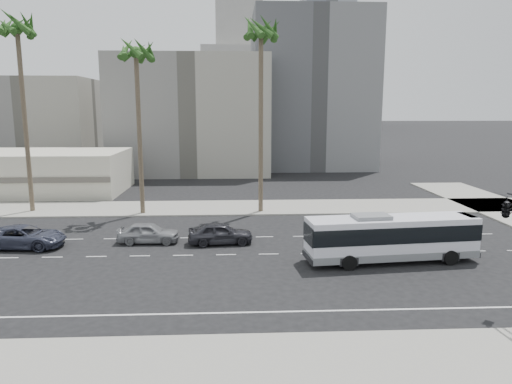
{
  "coord_description": "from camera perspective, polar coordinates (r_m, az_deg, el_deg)",
  "views": [
    {
      "loc": [
        -5.37,
        -31.58,
        10.15
      ],
      "look_at": [
        -3.7,
        4.0,
        3.75
      ],
      "focal_mm": 32.79,
      "sensor_mm": 36.0,
      "label": 1
    }
  ],
  "objects": [
    {
      "name": "midrise_gray_center",
      "position": [
        84.69,
        6.55,
        12.05
      ],
      "size": [
        20.0,
        20.0,
        26.0
      ],
      "primitive_type": "cube",
      "color": "#57585C",
      "rests_on": "ground"
    },
    {
      "name": "city_bus",
      "position": [
        32.51,
        16.19,
        -5.26
      ],
      "size": [
        11.61,
        3.7,
        3.28
      ],
      "rotation": [
        0.0,
        0.0,
        0.1
      ],
      "color": "silver",
      "rests_on": "ground"
    },
    {
      "name": "highrise_far",
      "position": [
        301.81,
        12.14,
        13.73
      ],
      "size": [
        22.0,
        22.0,
        60.0
      ],
      "primitive_type": "cube",
      "color": "slate",
      "rests_on": "ground"
    },
    {
      "name": "midrise_beige_far",
      "position": [
        87.9,
        -24.7,
        7.54
      ],
      "size": [
        18.0,
        16.0,
        15.0
      ],
      "primitive_type": "cube",
      "color": "gray",
      "rests_on": "ground"
    },
    {
      "name": "car_a",
      "position": [
        35.61,
        -4.38,
        -5.02
      ],
      "size": [
        2.36,
        5.02,
        1.66
      ],
      "primitive_type": "imported",
      "rotation": [
        0.0,
        0.0,
        1.65
      ],
      "color": "#2A2A30",
      "rests_on": "ground"
    },
    {
      "name": "traffic_signal",
      "position": [
        26.17,
        28.66,
        -2.23
      ],
      "size": [
        2.82,
        3.75,
        6.11
      ],
      "rotation": [
        0.0,
        0.0,
        0.09
      ],
      "color": "#262628",
      "rests_on": "ground"
    },
    {
      "name": "sidewalk_south",
      "position": [
        19.72,
        14.5,
        -20.9
      ],
      "size": [
        120.0,
        7.0,
        0.15
      ],
      "primitive_type": "cube",
      "color": "gray",
      "rests_on": "ground"
    },
    {
      "name": "palm_near",
      "position": [
        45.59,
        0.61,
        18.44
      ],
      "size": [
        5.48,
        5.48,
        18.43
      ],
      "rotation": [
        0.0,
        0.0,
        -0.06
      ],
      "color": "brown",
      "rests_on": "ground"
    },
    {
      "name": "palm_mid",
      "position": [
        45.88,
        -14.43,
        15.77
      ],
      "size": [
        5.35,
        5.35,
        16.52
      ],
      "rotation": [
        0.0,
        0.0,
        0.21
      ],
      "color": "brown",
      "rests_on": "ground"
    },
    {
      "name": "palm_far",
      "position": [
        50.9,
        -27.1,
        16.94
      ],
      "size": [
        5.48,
        5.48,
        18.81
      ],
      "rotation": [
        0.0,
        0.0,
        0.38
      ],
      "color": "brown",
      "rests_on": "ground"
    },
    {
      "name": "car_c",
      "position": [
        38.56,
        -26.48,
        -4.91
      ],
      "size": [
        3.15,
        6.12,
        1.65
      ],
      "primitive_type": "imported",
      "rotation": [
        0.0,
        0.0,
        1.5
      ],
      "color": "#35394C",
      "rests_on": "ground"
    },
    {
      "name": "ground",
      "position": [
        33.6,
        6.7,
        -7.47
      ],
      "size": [
        700.0,
        700.0,
        0.0
      ],
      "primitive_type": "plane",
      "color": "black",
      "rests_on": "ground"
    },
    {
      "name": "car_b",
      "position": [
        36.73,
        -12.99,
        -4.85
      ],
      "size": [
        1.98,
        4.69,
        1.58
      ],
      "primitive_type": "imported",
      "rotation": [
        0.0,
        0.0,
        1.55
      ],
      "color": "gray",
      "rests_on": "ground"
    },
    {
      "name": "highrise_right",
      "position": [
        267.54,
        8.49,
        15.4
      ],
      "size": [
        26.0,
        26.0,
        70.0
      ],
      "primitive_type": "cube",
      "color": "slate",
      "rests_on": "ground"
    },
    {
      "name": "sidewalk_north",
      "position": [
        48.44,
        3.74,
        -1.84
      ],
      "size": [
        120.0,
        7.0,
        0.15
      ],
      "primitive_type": "cube",
      "color": "gray",
      "rests_on": "ground"
    },
    {
      "name": "midrise_beige_west",
      "position": [
        76.87,
        -7.73,
        9.23
      ],
      "size": [
        24.0,
        18.0,
        18.0
      ],
      "primitive_type": "cube",
      "color": "gray",
      "rests_on": "ground"
    },
    {
      "name": "civic_tower",
      "position": [
        283.05,
        -2.07,
        15.99
      ],
      "size": [
        42.0,
        42.0,
        129.0
      ],
      "color": "#BBB8B0",
      "rests_on": "ground"
    },
    {
      "name": "commercial_low",
      "position": [
        63.08,
        -25.66,
        2.21
      ],
      "size": [
        22.0,
        12.16,
        5.0
      ],
      "color": "beige",
      "rests_on": "ground"
    }
  ]
}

